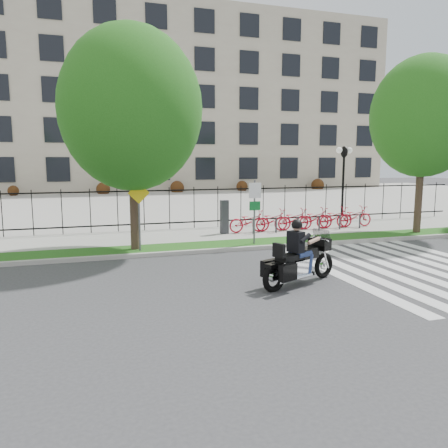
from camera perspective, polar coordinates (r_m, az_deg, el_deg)
name	(u,v)px	position (r m, az deg, el deg)	size (l,w,h in m)	color
ground	(270,280)	(12.71, 6.00, -7.30)	(120.00, 120.00, 0.00)	#363639
curb	(226,250)	(16.42, 0.30, -3.39)	(60.00, 0.20, 0.15)	#A2A098
grass_verge	(220,246)	(17.22, -0.56, -2.84)	(60.00, 1.50, 0.15)	#154711
sidewalk	(203,235)	(19.58, -2.69, -1.48)	(60.00, 3.50, 0.15)	#AAA89F
plaza	(149,201)	(36.69, -9.73, 2.97)	(80.00, 34.00, 0.10)	#AAA89F
crosswalk_stripes	(409,268)	(15.23, 22.97, -5.26)	(5.70, 8.00, 0.01)	silver
iron_fence	(194,207)	(21.11, -3.93, 2.17)	(30.00, 0.06, 2.00)	black
office_building	(125,106)	(56.72, -12.83, 14.79)	(60.00, 21.90, 20.15)	#A79A86
lamp_post_right	(344,164)	(27.59, 15.38, 7.62)	(1.06, 0.70, 4.25)	black
street_tree_1	(131,109)	(16.34, -12.03, 14.47)	(5.06, 5.06, 7.98)	#3E2B21
street_tree_2	(424,117)	(21.69, 24.65, 12.61)	(4.64, 4.64, 7.83)	#3E2B21
bike_share_station	(303,219)	(20.99, 10.22, 0.68)	(7.84, 0.88, 1.50)	#2D2D33
sign_pole_regulatory	(255,204)	(17.05, 4.03, 2.69)	(0.50, 0.09, 2.50)	#59595B
sign_pole_warning	(139,207)	(15.98, -11.04, 2.18)	(0.78, 0.09, 2.49)	#59595B
motorcycle_rider	(300,258)	(12.22, 9.88, -4.46)	(2.70, 1.48, 2.21)	black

